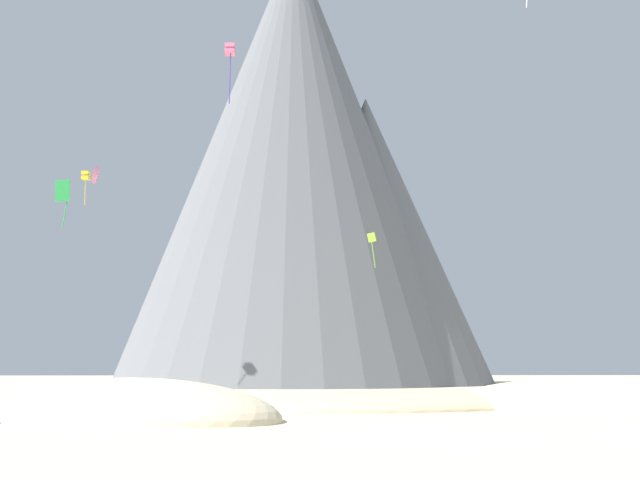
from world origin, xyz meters
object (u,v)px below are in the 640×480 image
(rock_massif, at_px, (310,174))
(kite_pink_mid, at_px, (96,176))
(bush_mid_center, at_px, (445,403))
(kite_yellow_mid, at_px, (86,176))
(kite_green_mid, at_px, (63,193))
(kite_rainbow_high, at_px, (230,51))
(kite_lime_mid, at_px, (372,241))

(rock_massif, bearing_deg, kite_pink_mid, -110.33)
(bush_mid_center, height_order, kite_yellow_mid, kite_yellow_mid)
(kite_green_mid, distance_m, kite_rainbow_high, 16.22)
(kite_rainbow_high, bearing_deg, rock_massif, 85.36)
(kite_green_mid, relative_size, kite_rainbow_high, 0.79)
(kite_green_mid, height_order, kite_yellow_mid, kite_yellow_mid)
(kite_lime_mid, distance_m, kite_green_mid, 31.47)
(kite_lime_mid, bearing_deg, bush_mid_center, 10.20)
(kite_rainbow_high, distance_m, kite_pink_mid, 17.02)
(kite_green_mid, bearing_deg, kite_rainbow_high, -137.86)
(kite_pink_mid, bearing_deg, kite_rainbow_high, -125.79)
(kite_yellow_mid, relative_size, kite_rainbow_high, 0.84)
(rock_massif, relative_size, kite_pink_mid, 43.63)
(rock_massif, height_order, kite_green_mid, rock_massif)
(kite_lime_mid, xyz_separation_m, kite_yellow_mid, (-30.73, 12.25, 8.98))
(kite_yellow_mid, xyz_separation_m, kite_rainbow_high, (18.05, -32.51, 2.34))
(rock_massif, height_order, kite_pink_mid, rock_massif)
(bush_mid_center, height_order, kite_pink_mid, kite_pink_mid)
(kite_green_mid, bearing_deg, kite_lime_mid, -95.72)
(bush_mid_center, bearing_deg, kite_pink_mid, 148.09)
(kite_lime_mid, xyz_separation_m, kite_green_mid, (-24.78, -19.39, 0.56))
(kite_yellow_mid, height_order, kite_pink_mid, kite_yellow_mid)
(kite_rainbow_high, bearing_deg, kite_yellow_mid, 121.61)
(kite_yellow_mid, bearing_deg, kite_rainbow_high, 37.29)
(kite_lime_mid, relative_size, kite_rainbow_high, 0.75)
(kite_green_mid, distance_m, kite_pink_mid, 9.62)
(kite_lime_mid, bearing_deg, rock_massif, -167.35)
(bush_mid_center, height_order, kite_lime_mid, kite_lime_mid)
(bush_mid_center, height_order, kite_green_mid, kite_green_mid)
(kite_green_mid, height_order, kite_pink_mid, kite_pink_mid)
(kite_lime_mid, distance_m, kite_rainbow_high, 26.44)
(bush_mid_center, distance_m, kite_yellow_mid, 55.80)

